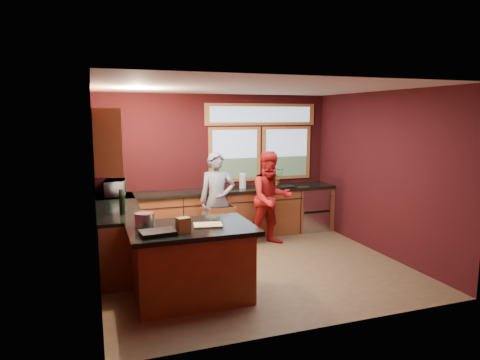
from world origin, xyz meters
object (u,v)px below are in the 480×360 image
cutting_board (208,225)px  stock_pot (145,220)px  island (192,262)px  person_red (271,199)px  person_grey (217,200)px

cutting_board → stock_pot: stock_pot is taller
island → cutting_board: 0.52m
stock_pot → person_red: bearing=34.4°
island → cutting_board: size_ratio=4.43×
person_grey → person_red: bearing=1.2°
stock_pot → island: bearing=-15.3°
person_grey → island: bearing=-104.7°
person_red → stock_pot: person_red is taller
island → person_grey: 2.16m
stock_pot → person_grey: bearing=51.1°
person_grey → cutting_board: (-0.69, -1.99, 0.11)m
island → stock_pot: bearing=164.7°
person_red → person_grey: bearing=168.7°
stock_pot → cutting_board: bearing=-14.9°
person_grey → cutting_board: size_ratio=4.81×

